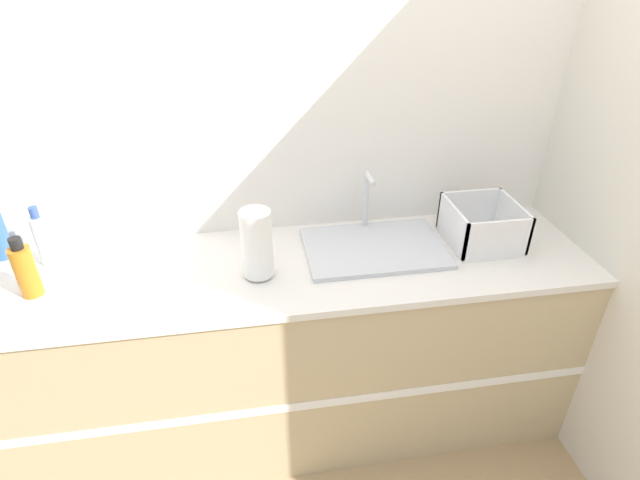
# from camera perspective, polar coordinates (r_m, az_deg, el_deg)

# --- Properties ---
(ground_plane) EXTENTS (12.00, 12.00, 0.00)m
(ground_plane) POSITION_cam_1_polar(r_m,az_deg,el_deg) (2.47, -3.01, -25.36)
(ground_plane) COLOR tan
(wall_back) EXTENTS (4.96, 0.06, 2.60)m
(wall_back) POSITION_cam_1_polar(r_m,az_deg,el_deg) (2.16, -6.00, 10.43)
(wall_back) COLOR silver
(wall_back) RESTS_ON ground_plane
(wall_right) EXTENTS (0.06, 2.62, 2.60)m
(wall_right) POSITION_cam_1_polar(r_m,az_deg,el_deg) (2.32, 29.38, 8.05)
(wall_right) COLOR beige
(wall_right) RESTS_ON ground_plane
(counter_cabinet) EXTENTS (2.58, 0.65, 0.93)m
(counter_cabinet) POSITION_cam_1_polar(r_m,az_deg,el_deg) (2.31, -4.24, -12.47)
(counter_cabinet) COLOR tan
(counter_cabinet) RESTS_ON ground_plane
(sink) EXTENTS (0.58, 0.40, 0.28)m
(sink) POSITION_cam_1_polar(r_m,az_deg,el_deg) (2.12, 6.20, -0.63)
(sink) COLOR silver
(sink) RESTS_ON counter_cabinet
(paper_towel_roll) EXTENTS (0.12, 0.12, 0.28)m
(paper_towel_roll) POSITION_cam_1_polar(r_m,az_deg,el_deg) (1.89, -7.22, -0.47)
(paper_towel_roll) COLOR #4C4C51
(paper_towel_roll) RESTS_ON counter_cabinet
(dish_rack) EXTENTS (0.28, 0.30, 0.18)m
(dish_rack) POSITION_cam_1_polar(r_m,az_deg,el_deg) (2.24, 17.98, 1.29)
(dish_rack) COLOR white
(dish_rack) RESTS_ON counter_cabinet
(bottle_clear) EXTENTS (0.06, 0.06, 0.25)m
(bottle_clear) POSITION_cam_1_polar(r_m,az_deg,el_deg) (2.25, -29.12, 0.09)
(bottle_clear) COLOR silver
(bottle_clear) RESTS_ON counter_cabinet
(bottle_amber) EXTENTS (0.08, 0.08, 0.24)m
(bottle_amber) POSITION_cam_1_polar(r_m,az_deg,el_deg) (2.09, -30.62, -2.98)
(bottle_amber) COLOR #B26B19
(bottle_amber) RESTS_ON counter_cabinet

